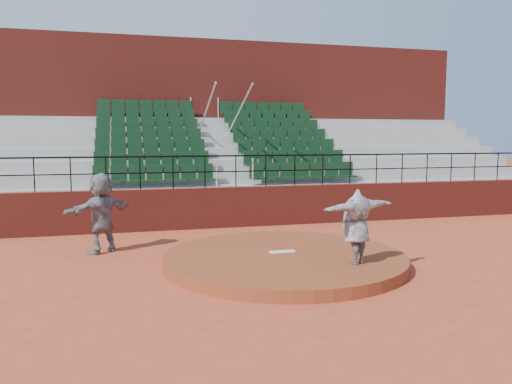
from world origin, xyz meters
TOP-DOWN VIEW (x-y plane):
  - ground at (0.00, 0.00)m, footprint 90.00×90.00m
  - pitchers_mound at (0.00, 0.00)m, footprint 5.50×5.50m
  - pitching_rubber at (0.00, 0.15)m, footprint 0.60×0.15m
  - boundary_wall at (0.00, 5.00)m, footprint 24.00×0.30m
  - wall_railing at (0.00, 5.00)m, footprint 24.04×0.05m
  - seating_deck at (0.00, 8.64)m, footprint 24.00×5.97m
  - press_box_facade at (0.00, 12.60)m, footprint 24.00×3.00m
  - pitcher at (1.16, -1.24)m, footprint 2.00×1.12m
  - fielder at (-4.06, 2.34)m, footprint 1.87×1.58m

SIDE VIEW (x-z plane):
  - ground at x=0.00m, z-range 0.00..0.00m
  - pitchers_mound at x=0.00m, z-range 0.00..0.25m
  - pitching_rubber at x=0.00m, z-range 0.25..0.28m
  - boundary_wall at x=0.00m, z-range 0.00..1.30m
  - fielder at x=-4.06m, z-range 0.00..2.02m
  - pitcher at x=1.16m, z-range 0.25..1.83m
  - seating_deck at x=0.00m, z-range -0.86..3.77m
  - wall_railing at x=0.00m, z-range 1.52..2.54m
  - press_box_facade at x=0.00m, z-range 0.00..7.10m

